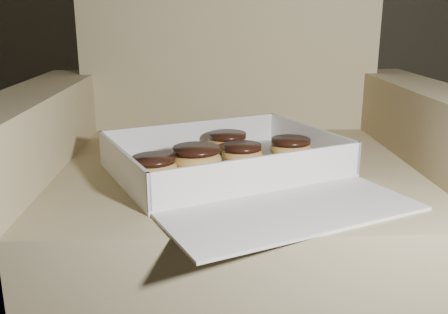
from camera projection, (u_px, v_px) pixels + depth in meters
armchair at (234, 209)px, 1.11m from camera, size 0.93×0.79×0.98m
bakery_box at (236, 170)px, 0.92m from camera, size 0.56×0.59×0.07m
donut_a at (154, 167)px, 0.88m from camera, size 0.08×0.08×0.04m
donut_b at (291, 148)px, 1.00m from camera, size 0.08×0.08×0.04m
donut_c at (196, 158)px, 0.92m from camera, size 0.09×0.09×0.05m
donut_d at (227, 142)px, 1.05m from camera, size 0.09×0.09×0.04m
donut_e at (242, 154)px, 0.96m from camera, size 0.08×0.08×0.04m
crumb_a at (174, 178)px, 0.88m from camera, size 0.01×0.01×0.00m
crumb_b at (286, 173)px, 0.91m from camera, size 0.01×0.01×0.00m
crumb_c at (277, 176)px, 0.89m from camera, size 0.01×0.01×0.00m
crumb_d at (196, 177)px, 0.89m from camera, size 0.01×0.01×0.00m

